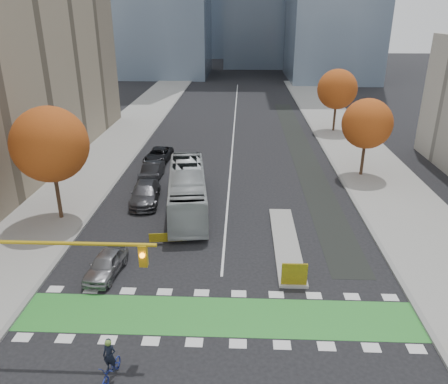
# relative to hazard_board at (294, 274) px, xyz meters

# --- Properties ---
(ground) EXTENTS (300.00, 300.00, 0.00)m
(ground) POSITION_rel_hazard_board_xyz_m (-4.00, -4.20, -0.80)
(ground) COLOR black
(ground) RESTS_ON ground
(sidewalk_west) EXTENTS (7.00, 120.00, 0.15)m
(sidewalk_west) POSITION_rel_hazard_board_xyz_m (-17.50, 15.80, -0.73)
(sidewalk_west) COLOR gray
(sidewalk_west) RESTS_ON ground
(sidewalk_east) EXTENTS (7.00, 120.00, 0.15)m
(sidewalk_east) POSITION_rel_hazard_board_xyz_m (9.50, 15.80, -0.73)
(sidewalk_east) COLOR gray
(sidewalk_east) RESTS_ON ground
(curb_west) EXTENTS (0.30, 120.00, 0.16)m
(curb_west) POSITION_rel_hazard_board_xyz_m (-14.00, 15.80, -0.73)
(curb_west) COLOR gray
(curb_west) RESTS_ON ground
(curb_east) EXTENTS (0.30, 120.00, 0.16)m
(curb_east) POSITION_rel_hazard_board_xyz_m (6.00, 15.80, -0.73)
(curb_east) COLOR gray
(curb_east) RESTS_ON ground
(bike_crossing) EXTENTS (20.00, 3.00, 0.01)m
(bike_crossing) POSITION_rel_hazard_board_xyz_m (-4.00, -2.70, -0.79)
(bike_crossing) COLOR #2C872E
(bike_crossing) RESTS_ON ground
(centre_line) EXTENTS (0.15, 70.00, 0.01)m
(centre_line) POSITION_rel_hazard_board_xyz_m (-4.00, 35.80, -0.80)
(centre_line) COLOR silver
(centre_line) RESTS_ON ground
(bike_lane_paint) EXTENTS (2.50, 50.00, 0.01)m
(bike_lane_paint) POSITION_rel_hazard_board_xyz_m (3.50, 25.80, -0.80)
(bike_lane_paint) COLOR black
(bike_lane_paint) RESTS_ON ground
(median_island) EXTENTS (1.60, 10.00, 0.16)m
(median_island) POSITION_rel_hazard_board_xyz_m (0.00, 4.80, -0.72)
(median_island) COLOR gray
(median_island) RESTS_ON ground
(hazard_board) EXTENTS (1.40, 0.12, 1.30)m
(hazard_board) POSITION_rel_hazard_board_xyz_m (0.00, 0.00, 0.00)
(hazard_board) COLOR yellow
(hazard_board) RESTS_ON median_island
(tree_west) EXTENTS (5.20, 5.20, 8.22)m
(tree_west) POSITION_rel_hazard_board_xyz_m (-16.00, 7.80, 4.82)
(tree_west) COLOR #332114
(tree_west) RESTS_ON ground
(tree_east_near) EXTENTS (4.40, 4.40, 7.08)m
(tree_east_near) POSITION_rel_hazard_board_xyz_m (8.00, 17.80, 4.06)
(tree_east_near) COLOR #332114
(tree_east_near) RESTS_ON ground
(tree_east_far) EXTENTS (4.80, 4.80, 7.65)m
(tree_east_far) POSITION_rel_hazard_board_xyz_m (8.50, 33.80, 4.44)
(tree_east_far) COLOR #332114
(tree_east_far) RESTS_ON ground
(traffic_signal_west) EXTENTS (8.53, 0.56, 5.20)m
(traffic_signal_west) POSITION_rel_hazard_board_xyz_m (-11.93, -4.71, 3.23)
(traffic_signal_west) COLOR #BF9914
(traffic_signal_west) RESTS_ON ground
(cyclist) EXTENTS (0.84, 1.78, 1.97)m
(cyclist) POSITION_rel_hazard_board_xyz_m (-8.15, -6.83, -0.14)
(cyclist) COLOR navy
(cyclist) RESTS_ON ground
(bus) EXTENTS (4.01, 11.46, 3.13)m
(bus) POSITION_rel_hazard_board_xyz_m (-7.00, 9.85, 0.76)
(bus) COLOR #ABB1B2
(bus) RESTS_ON ground
(parked_car_a) EXTENTS (1.99, 4.03, 1.32)m
(parked_car_a) POSITION_rel_hazard_board_xyz_m (-10.61, 0.80, -0.14)
(parked_car_a) COLOR gray
(parked_car_a) RESTS_ON ground
(parked_car_b) EXTENTS (1.68, 4.50, 1.47)m
(parked_car_b) POSITION_rel_hazard_board_xyz_m (-10.96, 16.08, -0.07)
(parked_car_b) COLOR black
(parked_car_b) RESTS_ON ground
(parked_car_c) EXTENTS (2.61, 5.40, 1.51)m
(parked_car_c) POSITION_rel_hazard_board_xyz_m (-10.50, 11.08, -0.04)
(parked_car_c) COLOR #444448
(parked_car_c) RESTS_ON ground
(parked_car_d) EXTENTS (2.61, 4.95, 1.33)m
(parked_car_d) POSITION_rel_hazard_board_xyz_m (-11.29, 21.08, -0.14)
(parked_car_d) COLOR black
(parked_car_d) RESTS_ON ground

